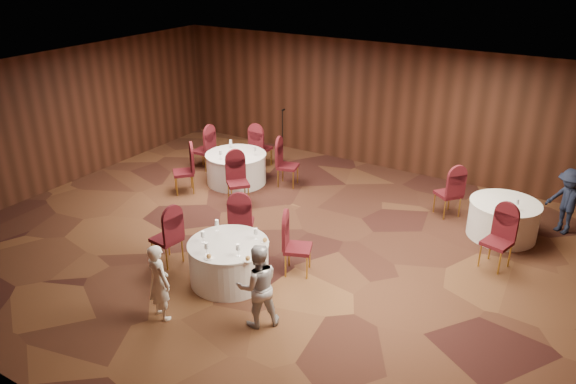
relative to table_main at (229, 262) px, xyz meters
The scene contains 15 objects.
ground 1.52m from the table_main, 91.10° to the left, with size 12.00×12.00×0.00m, color black.
room_shell 2.17m from the table_main, 91.10° to the left, with size 12.00×12.00×12.00m.
table_main is the anchor object (origin of this frame).
table_left 4.40m from the table_main, 124.78° to the left, with size 1.47×1.47×0.74m.
table_right 5.56m from the table_main, 48.64° to the left, with size 1.37×1.37×0.74m.
chairs_main 0.72m from the table_main, 118.19° to the left, with size 2.84×1.88×1.00m.
chairs_left 4.40m from the table_main, 125.14° to the left, with size 3.02×2.96×1.00m.
chairs_right 4.86m from the table_main, 49.87° to the left, with size 2.07×2.34×1.00m.
tabletop_main 0.51m from the table_main, 35.26° to the right, with size 1.17×1.08×0.22m.
tabletop_left 4.42m from the table_main, 124.79° to the left, with size 0.88×0.82×0.22m.
tabletop_right 5.58m from the table_main, 45.35° to the left, with size 0.08×0.08×0.22m.
mic_stand 5.79m from the table_main, 112.88° to the left, with size 0.24×0.24×1.48m.
woman_a 1.45m from the table_main, 101.28° to the right, with size 0.47×0.31×1.29m, color white.
woman_b 1.37m from the table_main, 33.44° to the right, with size 0.67×0.52×1.37m, color #BCBCC2.
man_c 6.86m from the table_main, 46.84° to the left, with size 0.88×0.51×1.37m, color black.
Camera 1 is at (5.28, -8.05, 5.44)m, focal length 35.00 mm.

